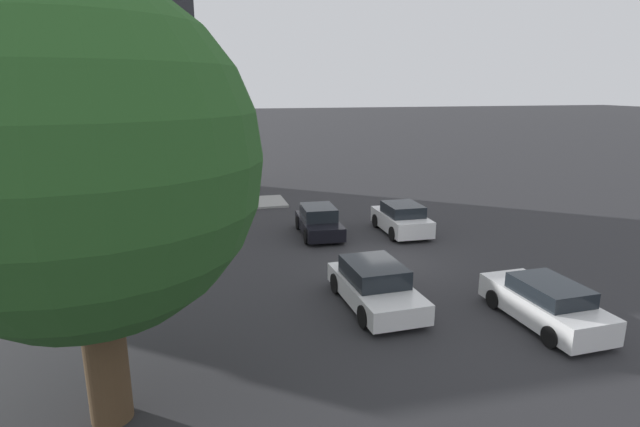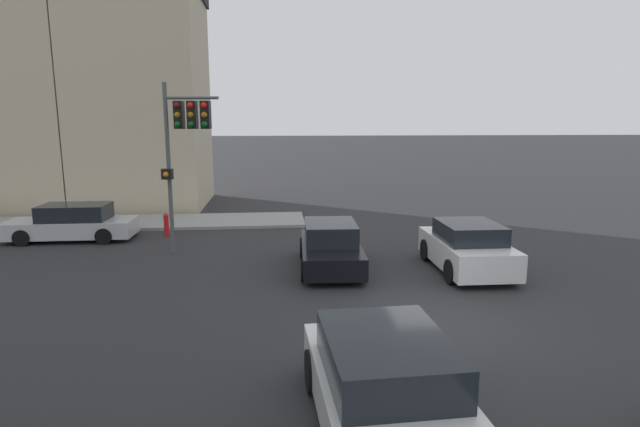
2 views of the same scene
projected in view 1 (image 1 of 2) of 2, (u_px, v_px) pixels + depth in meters
The scene contains 10 objects.
ground_plane at pixel (389, 260), 20.94m from camera, with size 300.00×300.00×0.00m, color #28282B.
street_tree at pixel (83, 162), 9.61m from camera, with size 6.98×6.98×9.21m.
traffic_signal at pixel (218, 148), 24.54m from camera, with size 0.58×1.97×5.72m.
crossing_car_0 at pixel (375, 286), 16.51m from camera, with size 4.48×2.20×1.45m.
crossing_car_1 at pixel (401, 219), 24.72m from camera, with size 3.90×2.02×1.51m.
crossing_car_2 at pixel (319, 222), 24.41m from camera, with size 4.04×2.00×1.42m.
crossing_car_3 at pixel (545, 303), 15.25m from camera, with size 4.33×1.98×1.40m.
parked_car_0 at pixel (128, 211), 26.57m from camera, with size 1.84×4.66×1.38m.
parked_car_1 at pixel (10, 216), 25.32m from camera, with size 2.14×4.31×1.45m.
fire_hydrant at pixel (194, 209), 27.71m from camera, with size 0.22×0.22×0.92m.
Camera 1 is at (-18.50, 7.63, 7.10)m, focal length 28.00 mm.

